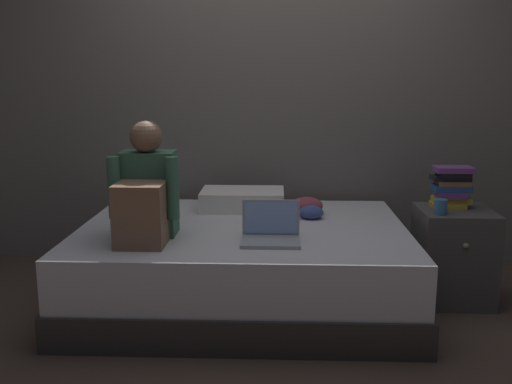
{
  "coord_description": "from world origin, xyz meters",
  "views": [
    {
      "loc": [
        0.01,
        -3.09,
        1.39
      ],
      "look_at": [
        -0.11,
        0.1,
        0.74
      ],
      "focal_mm": 40.47,
      "sensor_mm": 36.0,
      "label": 1
    }
  ],
  "objects_px": {
    "bed": "(243,264)",
    "person_sitting": "(146,195)",
    "clothes_pile": "(308,208)",
    "laptop": "(271,232)",
    "book_stack": "(451,187)",
    "pillow": "(243,199)",
    "mug": "(441,207)",
    "nightstand": "(453,255)"
  },
  "relations": [
    {
      "from": "book_stack",
      "to": "mug",
      "type": "distance_m",
      "value": 0.23
    },
    {
      "from": "bed",
      "to": "person_sitting",
      "type": "height_order",
      "value": "person_sitting"
    },
    {
      "from": "nightstand",
      "to": "clothes_pile",
      "type": "relative_size",
      "value": 2.15
    },
    {
      "from": "nightstand",
      "to": "person_sitting",
      "type": "distance_m",
      "value": 1.91
    },
    {
      "from": "nightstand",
      "to": "book_stack",
      "type": "relative_size",
      "value": 2.26
    },
    {
      "from": "laptop",
      "to": "pillow",
      "type": "distance_m",
      "value": 0.81
    },
    {
      "from": "bed",
      "to": "person_sitting",
      "type": "relative_size",
      "value": 3.05
    },
    {
      "from": "nightstand",
      "to": "mug",
      "type": "distance_m",
      "value": 0.38
    },
    {
      "from": "bed",
      "to": "mug",
      "type": "height_order",
      "value": "mug"
    },
    {
      "from": "bed",
      "to": "clothes_pile",
      "type": "height_order",
      "value": "clothes_pile"
    },
    {
      "from": "bed",
      "to": "clothes_pile",
      "type": "distance_m",
      "value": 0.57
    },
    {
      "from": "nightstand",
      "to": "person_sitting",
      "type": "bearing_deg",
      "value": -168.23
    },
    {
      "from": "person_sitting",
      "to": "pillow",
      "type": "relative_size",
      "value": 1.17
    },
    {
      "from": "bed",
      "to": "person_sitting",
      "type": "distance_m",
      "value": 0.78
    },
    {
      "from": "book_stack",
      "to": "clothes_pile",
      "type": "bearing_deg",
      "value": 171.49
    },
    {
      "from": "book_stack",
      "to": "mug",
      "type": "xyz_separation_m",
      "value": [
        -0.11,
        -0.18,
        -0.08
      ]
    },
    {
      "from": "nightstand",
      "to": "clothes_pile",
      "type": "height_order",
      "value": "clothes_pile"
    },
    {
      "from": "person_sitting",
      "to": "book_stack",
      "type": "height_order",
      "value": "person_sitting"
    },
    {
      "from": "bed",
      "to": "nightstand",
      "type": "height_order",
      "value": "nightstand"
    },
    {
      "from": "person_sitting",
      "to": "laptop",
      "type": "bearing_deg",
      "value": -2.51
    },
    {
      "from": "book_stack",
      "to": "mug",
      "type": "height_order",
      "value": "book_stack"
    },
    {
      "from": "nightstand",
      "to": "clothes_pile",
      "type": "xyz_separation_m",
      "value": [
        -0.89,
        0.19,
        0.25
      ]
    },
    {
      "from": "pillow",
      "to": "bed",
      "type": "bearing_deg",
      "value": -86.02
    },
    {
      "from": "person_sitting",
      "to": "mug",
      "type": "distance_m",
      "value": 1.71
    },
    {
      "from": "person_sitting",
      "to": "mug",
      "type": "height_order",
      "value": "person_sitting"
    },
    {
      "from": "bed",
      "to": "person_sitting",
      "type": "bearing_deg",
      "value": -149.83
    },
    {
      "from": "pillow",
      "to": "mug",
      "type": "height_order",
      "value": "mug"
    },
    {
      "from": "bed",
      "to": "laptop",
      "type": "relative_size",
      "value": 6.25
    },
    {
      "from": "pillow",
      "to": "person_sitting",
      "type": "bearing_deg",
      "value": -123.03
    },
    {
      "from": "laptop",
      "to": "clothes_pile",
      "type": "bearing_deg",
      "value": 68.61
    },
    {
      "from": "mug",
      "to": "clothes_pile",
      "type": "xyz_separation_m",
      "value": [
        -0.76,
        0.31,
        -0.08
      ]
    },
    {
      "from": "bed",
      "to": "mug",
      "type": "bearing_deg",
      "value": -2.12
    },
    {
      "from": "person_sitting",
      "to": "pillow",
      "type": "distance_m",
      "value": 0.92
    },
    {
      "from": "laptop",
      "to": "book_stack",
      "type": "bearing_deg",
      "value": 23.02
    },
    {
      "from": "bed",
      "to": "pillow",
      "type": "height_order",
      "value": "pillow"
    },
    {
      "from": "person_sitting",
      "to": "book_stack",
      "type": "xyz_separation_m",
      "value": [
        1.8,
        0.44,
        -0.03
      ]
    },
    {
      "from": "bed",
      "to": "mug",
      "type": "xyz_separation_m",
      "value": [
        1.17,
        -0.04,
        0.39
      ]
    },
    {
      "from": "mug",
      "to": "clothes_pile",
      "type": "distance_m",
      "value": 0.83
    },
    {
      "from": "laptop",
      "to": "pillow",
      "type": "relative_size",
      "value": 0.57
    },
    {
      "from": "bed",
      "to": "nightstand",
      "type": "xyz_separation_m",
      "value": [
        1.3,
        0.08,
        0.05
      ]
    },
    {
      "from": "nightstand",
      "to": "mug",
      "type": "height_order",
      "value": "mug"
    },
    {
      "from": "laptop",
      "to": "clothes_pile",
      "type": "distance_m",
      "value": 0.65
    }
  ]
}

